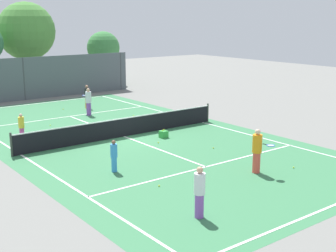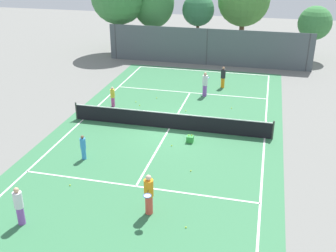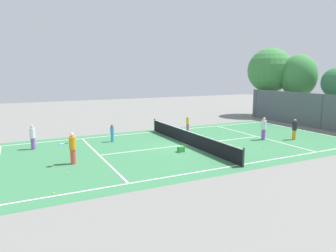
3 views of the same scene
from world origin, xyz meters
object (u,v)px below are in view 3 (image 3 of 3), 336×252
(tennis_ball_8, at_px, (224,134))
(tennis_ball_5, at_px, (80,146))
(tennis_ball_10, at_px, (140,160))
(tennis_ball_4, at_px, (206,132))
(tennis_ball_9, at_px, (231,130))
(player_4, at_px, (188,123))
(player_1, at_px, (112,133))
(player_0, at_px, (264,128))
(tennis_ball_6, at_px, (284,135))
(player_3, at_px, (73,148))
(tennis_ball_3, at_px, (67,173))
(tennis_ball_11, at_px, (206,141))
(player_2, at_px, (295,129))
(ball_crate, at_px, (181,149))
(player_5, at_px, (33,137))
(tennis_ball_7, at_px, (203,134))
(tennis_ball_0, at_px, (264,148))
(tennis_ball_2, at_px, (165,150))
(tennis_ball_1, at_px, (54,193))
(tennis_ball_12, at_px, (224,142))

(tennis_ball_8, bearing_deg, tennis_ball_5, -94.19)
(tennis_ball_5, bearing_deg, tennis_ball_8, 85.81)
(tennis_ball_8, relative_size, tennis_ball_10, 1.00)
(tennis_ball_4, relative_size, tennis_ball_9, 1.00)
(player_4, bearing_deg, player_1, -80.89)
(tennis_ball_4, bearing_deg, player_4, -139.30)
(player_0, bearing_deg, tennis_ball_6, 100.38)
(player_3, xyz_separation_m, tennis_ball_4, (-4.37, 11.77, -0.89))
(player_1, bearing_deg, player_0, 67.09)
(tennis_ball_3, relative_size, tennis_ball_11, 1.00)
(player_0, xyz_separation_m, player_1, (-4.47, -10.58, -0.22))
(player_2, distance_m, ball_crate, 9.60)
(player_3, distance_m, tennis_ball_3, 1.95)
(tennis_ball_3, bearing_deg, player_1, 145.91)
(player_4, bearing_deg, player_0, 31.52)
(ball_crate, bearing_deg, player_3, -93.31)
(player_5, relative_size, tennis_ball_4, 25.10)
(player_0, relative_size, player_1, 1.32)
(player_1, bearing_deg, tennis_ball_3, -34.09)
(player_5, height_order, tennis_ball_11, player_5)
(player_1, xyz_separation_m, tennis_ball_3, (6.11, -4.14, -0.64))
(player_0, relative_size, tennis_ball_7, 26.33)
(player_3, relative_size, player_4, 1.31)
(player_5, distance_m, tennis_ball_8, 14.77)
(tennis_ball_0, relative_size, tennis_ball_10, 1.00)
(tennis_ball_0, bearing_deg, player_2, 104.92)
(tennis_ball_2, bearing_deg, tennis_ball_4, 124.02)
(player_0, bearing_deg, player_3, -90.01)
(tennis_ball_3, bearing_deg, tennis_ball_10, 98.34)
(tennis_ball_8, height_order, tennis_ball_10, same)
(player_1, height_order, tennis_ball_4, player_1)
(tennis_ball_1, relative_size, tennis_ball_3, 1.00)
(player_1, bearing_deg, tennis_ball_0, 52.57)
(player_2, height_order, tennis_ball_12, player_2)
(player_0, relative_size, tennis_ball_9, 26.33)
(tennis_ball_1, distance_m, tennis_ball_8, 16.06)
(tennis_ball_2, bearing_deg, tennis_ball_7, 123.54)
(player_0, distance_m, tennis_ball_9, 4.36)
(player_3, height_order, tennis_ball_6, player_3)
(tennis_ball_2, bearing_deg, tennis_ball_11, 103.53)
(player_2, relative_size, tennis_ball_11, 24.39)
(player_0, height_order, player_1, player_0)
(player_1, xyz_separation_m, tennis_ball_6, (3.97, 13.32, -0.64))
(player_4, bearing_deg, tennis_ball_1, -51.55)
(tennis_ball_1, bearing_deg, player_3, 159.89)
(tennis_ball_3, relative_size, tennis_ball_12, 1.00)
(player_3, bearing_deg, tennis_ball_12, 93.74)
(player_4, xyz_separation_m, tennis_ball_1, (9.68, -12.19, -0.67))
(player_2, xyz_separation_m, tennis_ball_4, (-5.40, -4.51, -0.79))
(ball_crate, relative_size, tennis_ball_1, 6.45)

